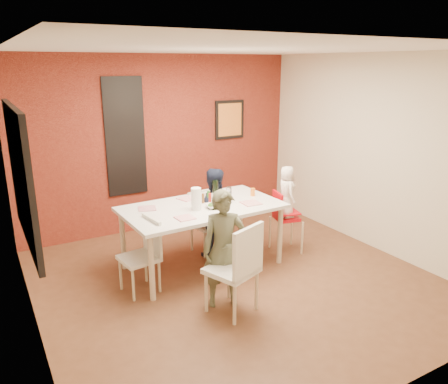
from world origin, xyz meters
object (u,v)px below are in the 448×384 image
chair_far (204,218)px  high_chair (284,216)px  chair_near (238,265)px  wine_bottle (215,192)px  paper_towel_roll (196,199)px  toddler (286,192)px  dining_table (202,211)px  child_near (224,249)px  child_far (213,213)px  chair_left (145,251)px

chair_far → high_chair: bearing=-39.5°
chair_near → high_chair: bearing=-163.5°
wine_bottle → paper_towel_roll: wine_bottle is taller
toddler → paper_towel_roll: toddler is taller
dining_table → child_near: size_ratio=1.56×
chair_near → child_near: child_near is taller
chair_far → child_far: size_ratio=0.69×
chair_near → high_chair: size_ratio=1.14×
chair_left → dining_table: bearing=96.6°
chair_near → chair_left: 1.19m
chair_near → child_near: size_ratio=0.77×
chair_near → wine_bottle: size_ratio=3.49×
chair_left → paper_towel_roll: size_ratio=3.15×
chair_near → paper_towel_roll: paper_towel_roll is taller
child_far → paper_towel_roll: 0.61m
child_near → child_far: 1.27m
high_chair → dining_table: bearing=96.0°
chair_near → chair_far: 1.71m
dining_table → child_near: child_near is taller
child_far → wine_bottle: bearing=95.3°
high_chair → child_far: bearing=81.9°
chair_left → high_chair: size_ratio=0.99×
high_chair → paper_towel_roll: size_ratio=3.18×
dining_table → chair_left: chair_left is taller
chair_near → toddler: (1.41, 1.05, 0.31)m
high_chair → child_near: bearing=132.8°
paper_towel_roll → chair_near: bearing=-93.6°
dining_table → high_chair: bearing=-7.0°
chair_left → chair_far: bearing=113.1°
child_near → paper_towel_roll: size_ratio=4.71×
chair_left → child_far: child_far is taller
wine_bottle → chair_far: bearing=84.4°
toddler → dining_table: bearing=95.0°
chair_left → child_far: bearing=103.2°
toddler → wine_bottle: toddler is taller
dining_table → chair_left: (-0.86, -0.22, -0.27)m
chair_left → toddler: bearing=84.1°
chair_far → toddler: size_ratio=1.19×
chair_left → child_near: child_near is taller
dining_table → wine_bottle: bearing=12.3°
dining_table → wine_bottle: (0.22, 0.05, 0.22)m
dining_table → chair_near: bearing=-99.4°
dining_table → high_chair: high_chair is taller
chair_near → chair_left: size_ratio=1.16×
dining_table → paper_towel_roll: 0.27m
chair_near → toddler: 1.78m
dining_table → chair_near: chair_near is taller
chair_left → wine_bottle: 1.21m
paper_towel_roll → high_chair: bearing=-2.2°
chair_far → dining_table: bearing=-127.1°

